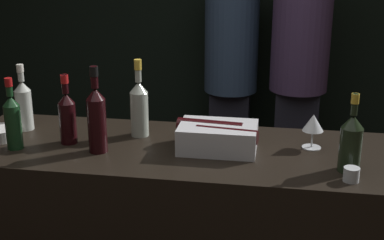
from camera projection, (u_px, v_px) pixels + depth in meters
name	position (u px, v px, depth m)	size (l,w,h in m)	color
wall_back_chalkboard	(236.00, 2.00, 4.24)	(6.40, 0.06, 2.80)	black
ice_bin_with_bottles	(218.00, 136.00, 2.32)	(0.37, 0.23, 0.12)	silver
bowl_white	(0.00, 133.00, 2.46)	(0.16, 0.16, 0.05)	white
wine_glass	(313.00, 124.00, 2.33)	(0.09, 0.09, 0.15)	silver
candle_votive	(351.00, 174.00, 2.03)	(0.06, 0.06, 0.06)	silver
red_wine_bottle_burgundy	(13.00, 120.00, 2.32)	(0.07, 0.07, 0.32)	#143319
champagne_bottle	(351.00, 141.00, 2.09)	(0.09, 0.09, 0.32)	black
red_wine_bottle_tall	(67.00, 116.00, 2.38)	(0.08, 0.08, 0.32)	black
white_wine_bottle	(24.00, 103.00, 2.55)	(0.08, 0.08, 0.32)	#B2B7AD
rose_wine_bottle	(139.00, 106.00, 2.47)	(0.08, 0.08, 0.36)	#9EA899
red_wine_bottle_black_foil	(97.00, 117.00, 2.27)	(0.08, 0.08, 0.38)	black
person_in_hoodie	(231.00, 69.00, 4.02)	(0.40, 0.40, 1.71)	black
person_blond_tee	(299.00, 66.00, 3.72)	(0.40, 0.40, 1.86)	black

